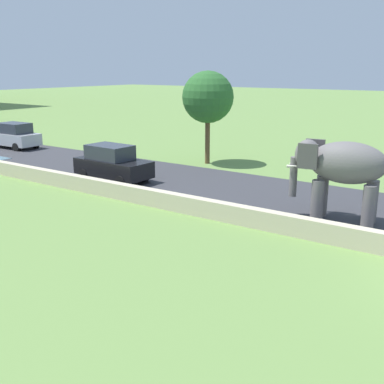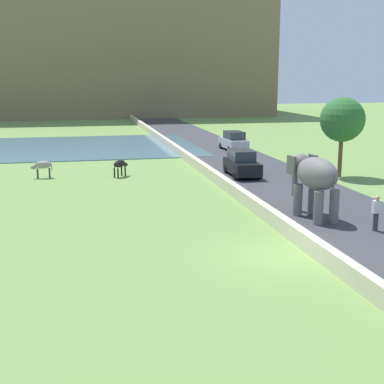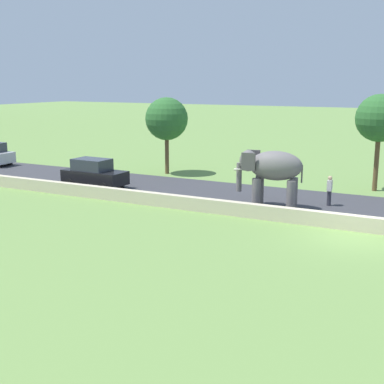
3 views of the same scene
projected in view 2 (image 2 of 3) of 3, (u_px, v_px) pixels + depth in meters
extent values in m
plane|color=#6B8E47|center=(282.00, 256.00, 20.15)|extent=(220.00, 220.00, 0.00)
cube|color=#38383D|center=(246.00, 166.00, 40.29)|extent=(7.00, 120.00, 0.06)
cube|color=beige|center=(203.00, 168.00, 37.52)|extent=(0.40, 110.00, 0.69)
cube|color=slate|center=(5.00, 149.00, 49.83)|extent=(36.00, 18.00, 0.08)
cube|color=#7F6B4C|center=(80.00, 36.00, 94.28)|extent=(64.00, 28.00, 27.54)
ellipsoid|color=slate|center=(317.00, 173.00, 24.69)|extent=(1.78, 2.87, 1.50)
cylinder|color=slate|center=(298.00, 200.00, 25.65)|extent=(0.44, 0.44, 1.60)
cylinder|color=slate|center=(313.00, 199.00, 25.94)|extent=(0.44, 0.44, 1.60)
cylinder|color=slate|center=(318.00, 209.00, 24.05)|extent=(0.44, 0.44, 1.60)
cylinder|color=slate|center=(334.00, 207.00, 24.34)|extent=(0.44, 0.44, 1.60)
ellipsoid|color=slate|center=(301.00, 165.00, 25.95)|extent=(1.12, 1.04, 1.10)
cube|color=#504C4C|center=(291.00, 165.00, 25.61)|extent=(0.22, 0.71, 0.90)
cube|color=#504C4C|center=(313.00, 164.00, 26.02)|extent=(0.22, 0.71, 0.90)
cylinder|color=slate|center=(295.00, 181.00, 26.57)|extent=(0.28, 0.28, 1.50)
cone|color=silver|center=(292.00, 173.00, 26.34)|extent=(0.20, 0.57, 0.17)
cone|color=silver|center=(300.00, 172.00, 26.49)|extent=(0.20, 0.57, 0.17)
cylinder|color=#504C4C|center=(333.00, 186.00, 23.56)|extent=(0.08, 0.08, 0.90)
cylinder|color=#33333D|center=(376.00, 223.00, 23.15)|extent=(0.22, 0.22, 0.85)
cube|color=silver|center=(377.00, 207.00, 23.00)|extent=(0.36, 0.22, 0.56)
sphere|color=tan|center=(377.00, 198.00, 22.92)|extent=(0.22, 0.22, 0.22)
cube|color=black|center=(242.00, 167.00, 35.93)|extent=(1.84, 4.06, 0.80)
cube|color=#2D333D|center=(241.00, 155.00, 35.97)|extent=(1.52, 2.25, 0.70)
cylinder|color=black|center=(259.00, 175.00, 34.90)|extent=(0.20, 0.61, 0.60)
cylinder|color=black|center=(235.00, 176.00, 34.63)|extent=(0.20, 0.61, 0.60)
cylinder|color=black|center=(248.00, 169.00, 37.41)|extent=(0.20, 0.61, 0.60)
cylinder|color=black|center=(226.00, 170.00, 37.13)|extent=(0.20, 0.61, 0.60)
cube|color=#B7B7BC|center=(233.00, 143.00, 48.64)|extent=(1.82, 4.05, 0.80)
cube|color=#2D333D|center=(234.00, 135.00, 48.30)|extent=(1.51, 2.24, 0.70)
cylinder|color=black|center=(221.00, 146.00, 49.77)|extent=(0.20, 0.60, 0.60)
cylinder|color=black|center=(237.00, 145.00, 50.15)|extent=(0.20, 0.60, 0.60)
cylinder|color=black|center=(229.00, 150.00, 47.31)|extent=(0.20, 0.60, 0.60)
cylinder|color=black|center=(246.00, 149.00, 47.68)|extent=(0.20, 0.60, 0.60)
ellipsoid|color=gray|center=(43.00, 165.00, 35.43)|extent=(1.10, 0.44, 0.50)
cylinder|color=#373533|center=(38.00, 174.00, 35.33)|extent=(0.10, 0.10, 0.65)
cylinder|color=#373533|center=(38.00, 173.00, 35.62)|extent=(0.10, 0.10, 0.65)
cylinder|color=#373533|center=(49.00, 173.00, 35.48)|extent=(0.10, 0.10, 0.65)
cylinder|color=#373533|center=(50.00, 173.00, 35.78)|extent=(0.10, 0.10, 0.65)
ellipsoid|color=gray|center=(33.00, 167.00, 35.33)|extent=(0.40, 0.24, 0.26)
cone|color=beige|center=(33.00, 165.00, 35.21)|extent=(0.04, 0.04, 0.12)
cone|color=beige|center=(33.00, 165.00, 35.38)|extent=(0.04, 0.04, 0.12)
cylinder|color=#373533|center=(52.00, 167.00, 35.58)|extent=(0.04, 0.04, 0.45)
ellipsoid|color=black|center=(120.00, 164.00, 35.85)|extent=(1.08, 1.10, 0.50)
cylinder|color=black|center=(122.00, 171.00, 36.37)|extent=(0.10, 0.10, 0.65)
cylinder|color=black|center=(125.00, 171.00, 36.22)|extent=(0.10, 0.10, 0.65)
cylinder|color=black|center=(114.00, 173.00, 35.73)|extent=(0.10, 0.10, 0.65)
cylinder|color=black|center=(118.00, 173.00, 35.57)|extent=(0.10, 0.10, 0.65)
ellipsoid|color=black|center=(125.00, 165.00, 36.41)|extent=(0.45, 0.46, 0.26)
cone|color=beige|center=(124.00, 162.00, 36.42)|extent=(0.04, 0.04, 0.12)
cone|color=beige|center=(126.00, 162.00, 36.33)|extent=(0.04, 0.04, 0.12)
cylinder|color=black|center=(115.00, 168.00, 35.44)|extent=(0.04, 0.04, 0.45)
cylinder|color=brown|center=(340.00, 156.00, 35.80)|extent=(0.28, 0.28, 2.82)
sphere|color=#2D662D|center=(342.00, 119.00, 35.29)|extent=(2.96, 2.96, 2.96)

